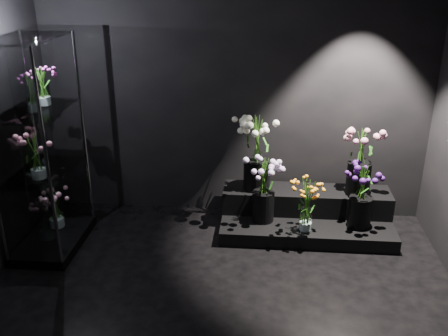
# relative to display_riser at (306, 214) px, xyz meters

# --- Properties ---
(floor) EXTENTS (4.00, 4.00, 0.00)m
(floor) POSITION_rel_display_riser_xyz_m (-0.78, -1.65, -0.16)
(floor) COLOR black
(floor) RESTS_ON ground
(wall_back) EXTENTS (4.00, 0.00, 4.00)m
(wall_back) POSITION_rel_display_riser_xyz_m (-0.78, 0.35, 1.24)
(wall_back) COLOR black
(wall_back) RESTS_ON floor
(display_riser) EXTENTS (1.73, 0.77, 0.38)m
(display_riser) POSITION_rel_display_riser_xyz_m (0.00, 0.00, 0.00)
(display_riser) COLOR black
(display_riser) RESTS_ON floor
(display_case) EXTENTS (0.54, 0.91, 2.00)m
(display_case) POSITION_rel_display_riser_xyz_m (-2.49, -0.56, 0.84)
(display_case) COLOR black
(display_case) RESTS_ON floor
(bouquet_orange_bells) EXTENTS (0.28, 0.28, 0.53)m
(bouquet_orange_bells) POSITION_rel_display_riser_xyz_m (-0.03, -0.32, 0.26)
(bouquet_orange_bells) COLOR white
(bouquet_orange_bells) RESTS_ON display_riser
(bouquet_lilac) EXTENTS (0.39, 0.39, 0.65)m
(bouquet_lilac) POSITION_rel_display_riser_xyz_m (-0.45, -0.15, 0.37)
(bouquet_lilac) COLOR black
(bouquet_lilac) RESTS_ON display_riser
(bouquet_purple) EXTENTS (0.34, 0.34, 0.64)m
(bouquet_purple) POSITION_rel_display_riser_xyz_m (0.51, -0.19, 0.35)
(bouquet_purple) COLOR black
(bouquet_purple) RESTS_ON display_riser
(bouquet_cream_roses) EXTENTS (0.45, 0.45, 0.77)m
(bouquet_cream_roses) POSITION_rel_display_riser_xyz_m (-0.52, 0.10, 0.65)
(bouquet_cream_roses) COLOR black
(bouquet_cream_roses) RESTS_ON display_riser
(bouquet_pink_roses) EXTENTS (0.43, 0.43, 0.70)m
(bouquet_pink_roses) POSITION_rel_display_riser_xyz_m (0.51, 0.07, 0.63)
(bouquet_pink_roses) COLOR black
(bouquet_pink_roses) RESTS_ON display_riser
(bouquet_case_pink) EXTENTS (0.36, 0.36, 0.42)m
(bouquet_case_pink) POSITION_rel_display_riser_xyz_m (-2.46, -0.71, 0.85)
(bouquet_case_pink) COLOR white
(bouquet_case_pink) RESTS_ON display_case
(bouquet_case_magenta) EXTENTS (0.31, 0.31, 0.35)m
(bouquet_case_magenta) POSITION_rel_display_riser_xyz_m (-2.46, -0.39, 1.40)
(bouquet_case_magenta) COLOR white
(bouquet_case_magenta) RESTS_ON display_case
(bouquet_case_base_pink) EXTENTS (0.43, 0.43, 0.46)m
(bouquet_case_base_pink) POSITION_rel_display_riser_xyz_m (-2.52, -0.37, 0.18)
(bouquet_case_base_pink) COLOR white
(bouquet_case_base_pink) RESTS_ON display_case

